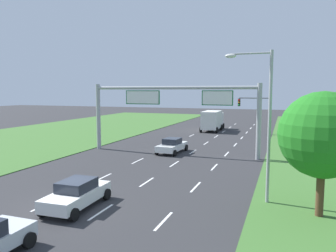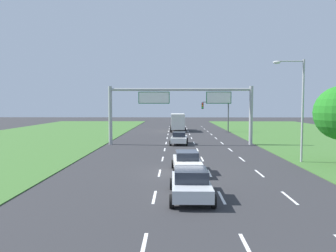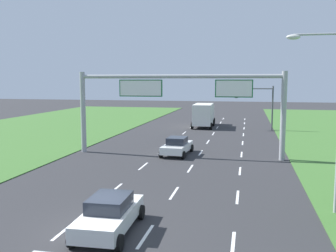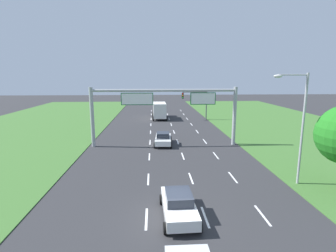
{
  "view_description": "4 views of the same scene",
  "coord_description": "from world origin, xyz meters",
  "px_view_note": "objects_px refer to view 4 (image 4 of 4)",
  "views": [
    {
      "loc": [
        10.63,
        -14.35,
        6.31
      ],
      "look_at": [
        -0.82,
        17.51,
        2.65
      ],
      "focal_mm": 35.0,
      "sensor_mm": 36.0,
      "label": 1
    },
    {
      "loc": [
        -0.71,
        -22.75,
        4.82
      ],
      "look_at": [
        -1.41,
        12.64,
        2.49
      ],
      "focal_mm": 35.0,
      "sensor_mm": 36.0,
      "label": 2
    },
    {
      "loc": [
        5.67,
        -13.96,
        6.27
      ],
      "look_at": [
        -0.82,
        16.38,
        2.48
      ],
      "focal_mm": 40.0,
      "sensor_mm": 36.0,
      "label": 3
    },
    {
      "loc": [
        -1.26,
        -14.16,
        8.31
      ],
      "look_at": [
        0.26,
        13.14,
        3.01
      ],
      "focal_mm": 28.0,
      "sensor_mm": 36.0,
      "label": 4
    }
  ],
  "objects_px": {
    "box_truck": "(159,110)",
    "sign_gantry": "(165,105)",
    "car_near_red": "(163,139)",
    "car_lead_silver": "(179,205)",
    "traffic_light_mast": "(196,99)",
    "street_lamp": "(298,120)"
  },
  "relations": [
    {
      "from": "box_truck",
      "to": "traffic_light_mast",
      "type": "xyz_separation_m",
      "value": [
        6.9,
        -2.02,
        2.16
      ]
    },
    {
      "from": "box_truck",
      "to": "sign_gantry",
      "type": "height_order",
      "value": "sign_gantry"
    },
    {
      "from": "box_truck",
      "to": "sign_gantry",
      "type": "distance_m",
      "value": 20.47
    },
    {
      "from": "car_near_red",
      "to": "box_truck",
      "type": "bearing_deg",
      "value": 93.14
    },
    {
      "from": "car_lead_silver",
      "to": "street_lamp",
      "type": "distance_m",
      "value": 11.07
    },
    {
      "from": "box_truck",
      "to": "sign_gantry",
      "type": "relative_size",
      "value": 0.43
    },
    {
      "from": "sign_gantry",
      "to": "traffic_light_mast",
      "type": "relative_size",
      "value": 3.08
    },
    {
      "from": "sign_gantry",
      "to": "car_near_red",
      "type": "bearing_deg",
      "value": 111.23
    },
    {
      "from": "sign_gantry",
      "to": "traffic_light_mast",
      "type": "distance_m",
      "value": 19.42
    },
    {
      "from": "car_near_red",
      "to": "street_lamp",
      "type": "xyz_separation_m",
      "value": [
        9.59,
        -12.44,
        4.34
      ]
    },
    {
      "from": "street_lamp",
      "to": "car_near_red",
      "type": "bearing_deg",
      "value": 127.63
    },
    {
      "from": "street_lamp",
      "to": "car_lead_silver",
      "type": "bearing_deg",
      "value": -155.49
    },
    {
      "from": "car_lead_silver",
      "to": "street_lamp",
      "type": "xyz_separation_m",
      "value": [
        9.28,
        4.23,
        4.31
      ]
    },
    {
      "from": "car_lead_silver",
      "to": "traffic_light_mast",
      "type": "distance_m",
      "value": 35.14
    },
    {
      "from": "car_lead_silver",
      "to": "traffic_light_mast",
      "type": "relative_size",
      "value": 0.8
    },
    {
      "from": "car_near_red",
      "to": "traffic_light_mast",
      "type": "bearing_deg",
      "value": 71.85
    },
    {
      "from": "car_near_red",
      "to": "street_lamp",
      "type": "distance_m",
      "value": 16.29
    },
    {
      "from": "car_near_red",
      "to": "car_lead_silver",
      "type": "height_order",
      "value": "car_lead_silver"
    },
    {
      "from": "car_near_red",
      "to": "sign_gantry",
      "type": "bearing_deg",
      "value": -65.66
    },
    {
      "from": "car_near_red",
      "to": "sign_gantry",
      "type": "xyz_separation_m",
      "value": [
        0.19,
        -0.49,
        4.17
      ]
    },
    {
      "from": "sign_gantry",
      "to": "traffic_light_mast",
      "type": "xyz_separation_m",
      "value": [
        6.7,
        18.2,
        -1.04
      ]
    },
    {
      "from": "car_near_red",
      "to": "car_lead_silver",
      "type": "distance_m",
      "value": 16.67
    }
  ]
}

